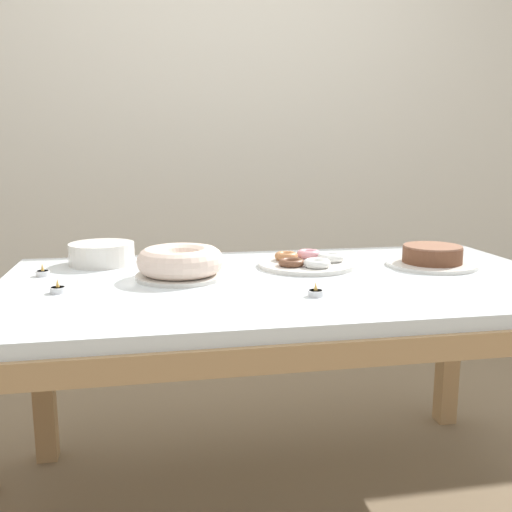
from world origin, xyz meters
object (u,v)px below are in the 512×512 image
Objects in this scene: cake_golden_bundt at (180,263)px; pastry_platter at (307,262)px; tealight_right_edge at (316,292)px; cake_chocolate_round at (432,257)px; tealight_near_cakes at (174,260)px; tealight_left_edge at (58,289)px; tealight_centre at (43,273)px; plate_stack at (102,254)px.

pastry_platter is at bearing 12.35° from cake_golden_bundt.
tealight_right_edge is (0.33, -0.28, -0.03)m from cake_golden_bundt.
cake_chocolate_round is 1.10× the size of cake_golden_bundt.
tealight_near_cakes is at bearing 160.92° from pastry_platter.
tealight_centre is (-0.08, 0.22, 0.00)m from tealight_left_edge.
tealight_left_edge is 1.00× the size of tealight_near_cakes.
plate_stack is (-0.65, 0.16, 0.02)m from pastry_platter.
tealight_left_edge and tealight_near_cakes have the same top height.
tealight_left_edge is (-1.13, -0.14, -0.02)m from cake_chocolate_round.
pastry_platter is 7.72× the size of tealight_centre.
tealight_left_edge is at bearing -102.92° from plate_stack.
cake_chocolate_round reaches higher than tealight_centre.
plate_stack is 0.38m from tealight_left_edge.
cake_golden_bundt is at bearing -87.64° from tealight_near_cakes.
tealight_near_cakes is at bearing 48.07° from tealight_left_edge.
pastry_platter is 0.37m from tealight_right_edge.
tealight_left_edge is (-0.74, -0.21, -0.00)m from pastry_platter.
tealight_near_cakes is at bearing 123.43° from tealight_right_edge.
plate_stack reaches higher than pastry_platter.
plate_stack reaches higher than tealight_right_edge.
tealight_right_edge is at bearing -13.57° from tealight_left_edge.
tealight_left_edge is 0.23m from tealight_centre.
tealight_centre and tealight_right_edge have the same top height.
tealight_right_edge is 0.61m from tealight_near_cakes.
pastry_platter is at bearing 15.79° from tealight_left_edge.
tealight_centre is at bearing 152.55° from tealight_right_edge.
plate_stack is 5.25× the size of tealight_left_edge.
tealight_near_cakes is (0.32, 0.35, 0.00)m from tealight_left_edge.
cake_chocolate_round is 1.07m from plate_stack.
tealight_centre is at bearing -161.40° from tealight_near_cakes.
pastry_platter reaches higher than tealight_right_edge.
tealight_right_edge is (0.57, -0.53, -0.02)m from plate_stack.
tealight_right_edge is (-0.48, -0.30, -0.02)m from cake_chocolate_round.
cake_golden_bundt is 0.85× the size of pastry_platter.
tealight_right_edge is at bearing -27.45° from tealight_centre.
cake_golden_bundt reaches higher than plate_stack.
tealight_right_edge is 1.00× the size of tealight_near_cakes.
cake_golden_bundt reaches higher than tealight_near_cakes.
tealight_right_edge is (0.73, -0.38, 0.00)m from tealight_centre.
tealight_near_cakes is (-0.01, 0.23, -0.03)m from cake_golden_bundt.
tealight_right_edge is at bearing -56.57° from tealight_near_cakes.
cake_golden_bundt is at bearing -14.32° from tealight_centre.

